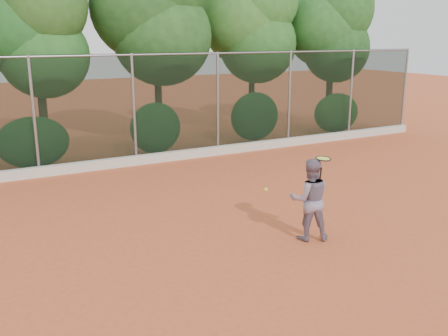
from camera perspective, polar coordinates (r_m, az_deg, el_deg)
name	(u,v)px	position (r m, az deg, el deg)	size (l,w,h in m)	color
ground	(247,238)	(10.37, 2.65, -7.95)	(80.00, 80.00, 0.00)	#C9592F
concrete_curb	(138,160)	(16.26, -9.79, 0.90)	(24.00, 0.20, 0.30)	beige
tennis_player	(310,199)	(10.17, 9.75, -3.56)	(0.82, 0.64, 1.69)	gray
chainlink_fence	(134,106)	(16.11, -10.27, 6.94)	(24.09, 0.09, 3.50)	black
foliage_backdrop	(95,24)	(17.71, -14.51, 15.68)	(23.70, 3.63, 7.55)	#3E2417
tennis_racket	(323,161)	(10.00, 11.25, 0.84)	(0.37, 0.37, 0.54)	black
tennis_ball_in_flight	(266,189)	(9.17, 4.81, -2.46)	(0.07, 0.07, 0.07)	#D8EC35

